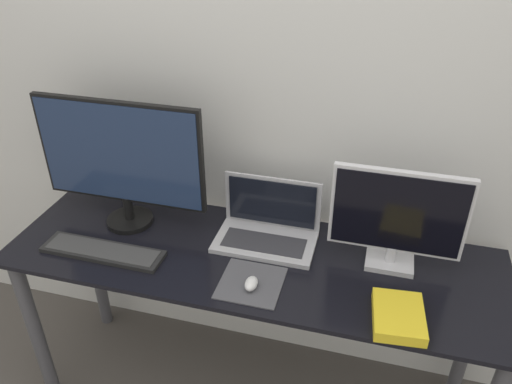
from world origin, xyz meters
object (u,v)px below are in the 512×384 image
at_px(mouse, 251,284).
at_px(book, 398,316).
at_px(monitor_left, 121,159).
at_px(laptop, 268,225).
at_px(keyboard, 103,251).
at_px(monitor_right, 397,217).

height_order(mouse, book, mouse).
height_order(monitor_left, laptop, monitor_left).
bearing_deg(monitor_left, keyboard, -90.51).
relative_size(monitor_left, keyboard, 1.42).
bearing_deg(laptop, monitor_left, -175.63).
distance_m(monitor_right, laptop, 0.48).
bearing_deg(monitor_right, monitor_left, -180.00).
xyz_separation_m(monitor_right, laptop, (-0.46, 0.04, -0.15)).
bearing_deg(monitor_right, book, -82.13).
height_order(laptop, keyboard, laptop).
xyz_separation_m(monitor_left, book, (1.05, -0.27, -0.26)).
height_order(laptop, mouse, laptop).
bearing_deg(monitor_right, laptop, 174.67).
height_order(monitor_right, laptop, monitor_right).
distance_m(monitor_left, monitor_right, 1.02).
bearing_deg(keyboard, laptop, 24.36).
bearing_deg(laptop, book, -32.48).
bearing_deg(mouse, keyboard, 176.07).
bearing_deg(book, monitor_left, 165.52).
height_order(monitor_left, keyboard, monitor_left).
xyz_separation_m(monitor_right, book, (0.04, -0.27, -0.18)).
bearing_deg(laptop, mouse, -86.80).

